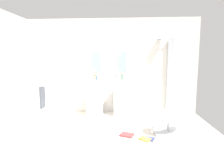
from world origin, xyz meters
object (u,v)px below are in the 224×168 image
Objects in this scene: coffee_mug at (141,132)px; soap_bottle_grey at (115,78)px; magazine_red at (127,135)px; magazine_navy at (149,139)px; soap_bottle_clear at (89,78)px; pedestal_sink_right at (122,96)px; pedestal_sink_left at (95,96)px; lounge_chair at (168,117)px; magazine_ochre at (145,139)px; soap_bottle_amber at (95,77)px; towel_rack at (41,98)px; soap_bottle_green at (122,78)px; shower_column at (169,75)px; soap_bottle_blue at (96,79)px.

soap_bottle_grey reaches higher than coffee_mug.
magazine_red is 0.29m from coffee_mug.
soap_bottle_clear is (-1.37, 1.34, 1.01)m from magazine_navy.
pedestal_sink_right reaches higher than coffee_mug.
pedestal_sink_left is at bearing 142.03° from magazine_red.
soap_bottle_grey is (-0.30, 1.34, 0.99)m from magazine_red.
lounge_chair reaches higher than magazine_ochre.
soap_bottle_grey is at bearing -17.01° from soap_bottle_amber.
soap_bottle_amber reaches higher than lounge_chair.
towel_rack is 3.74× the size of magazine_red.
magazine_red is at bearing -84.45° from soap_bottle_green.
shower_column reaches higher than magazine_ochre.
soap_bottle_amber is (1.08, 1.01, 0.38)m from towel_rack.
magazine_red is at bearing -51.30° from soap_bottle_clear.
soap_bottle_green is (-0.96, 1.01, 0.68)m from lounge_chair.
towel_rack is 2.09m from magazine_red.
pedestal_sink_left is 6.49× the size of soap_bottle_clear.
magazine_navy is (1.25, -1.47, -0.51)m from pedestal_sink_left.
shower_column reaches higher than magazine_red.
pedestal_sink_right is at bearing 12.92° from soap_bottle_blue.
soap_bottle_green is (0.73, -0.13, 0.50)m from pedestal_sink_left.
soap_bottle_clear reaches higher than magazine_ochre.
lounge_chair is at bearing 32.79° from magazine_red.
magazine_navy is at bearing 0.96° from magazine_red.
soap_bottle_green is 0.22m from soap_bottle_grey.
shower_column is 2.01m from soap_bottle_amber.
soap_bottle_clear reaches higher than soap_bottle_grey.
magazine_ochre is at bearing -67.29° from soap_bottle_grey.
soap_bottle_grey is at bearing -179.92° from pedestal_sink_right.
magazine_navy is at bearing -48.27° from soap_bottle_blue.
magazine_ochre is at bearing -51.94° from pedestal_sink_left.
soap_bottle_blue reaches higher than coffee_mug.
pedestal_sink_right is at bearing 0.00° from pedestal_sink_left.
soap_bottle_amber reaches higher than magazine_ochre.
coffee_mug is (-0.13, 0.22, 0.04)m from magazine_navy.
pedestal_sink_left is 0.51m from soap_bottle_amber.
soap_bottle_blue is (-1.61, 0.99, 0.66)m from lounge_chair.
shower_column is 3.30m from towel_rack.
coffee_mug is at bearing -70.68° from soap_bottle_green.
towel_rack is 2.33m from coffee_mug.
pedestal_sink_left is at bearing 180.00° from pedestal_sink_right.
towel_rack is at bearing -173.29° from magazine_navy.
pedestal_sink_left is 7.48× the size of soap_bottle_grey.
magazine_red is 2.40× the size of coffee_mug.
magazine_navy is 2.30m from soap_bottle_amber.
towel_rack is at bearing -136.97° from soap_bottle_amber.
pedestal_sink_left is at bearing 116.02° from soap_bottle_blue.
pedestal_sink_right is at bearing 24.66° from towel_rack.
coffee_mug is (-0.06, 0.25, 0.04)m from magazine_ochre.
soap_bottle_amber reaches higher than towel_rack.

